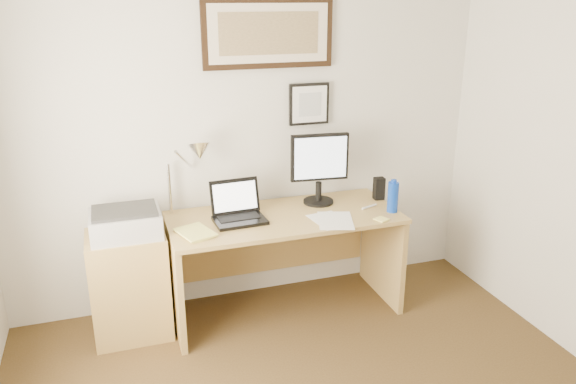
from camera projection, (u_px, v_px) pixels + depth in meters
name	position (u px, v px, depth m)	size (l,w,h in m)	color
wall_back	(249.00, 135.00, 4.01)	(3.50, 0.02, 2.50)	silver
side_cabinet	(130.00, 285.00, 3.75)	(0.50, 0.40, 0.73)	#A48244
water_bottle	(393.00, 197.00, 3.92)	(0.08, 0.08, 0.22)	#0E3AB7
bottle_cap	(394.00, 181.00, 3.88)	(0.04, 0.04, 0.02)	#0E3AB7
speaker	(379.00, 188.00, 4.18)	(0.07, 0.06, 0.17)	black
paper_sheet_a	(329.00, 220.00, 3.80)	(0.21, 0.30, 0.00)	white
paper_sheet_b	(335.00, 220.00, 3.79)	(0.23, 0.33, 0.00)	white
sticky_pad	(381.00, 219.00, 3.80)	(0.08, 0.08, 0.01)	#FFF378
marker_pen	(369.00, 207.00, 4.03)	(0.02, 0.02, 0.14)	white
book	(182.00, 236.00, 3.53)	(0.19, 0.26, 0.02)	#E3E26B
desk	(281.00, 242.00, 4.04)	(1.60, 0.70, 0.75)	#A48244
laptop	(238.00, 212.00, 3.80)	(0.35, 0.31, 0.26)	black
lcd_monitor	(319.00, 165.00, 4.03)	(0.42, 0.22, 0.52)	black
printer	(126.00, 223.00, 3.59)	(0.44, 0.34, 0.18)	#ADADB0
desk_lamp	(196.00, 155.00, 3.74)	(0.29, 0.27, 0.53)	white
picture_large	(269.00, 33.00, 3.80)	(0.92, 0.04, 0.47)	black
picture_small	(309.00, 104.00, 4.05)	(0.30, 0.03, 0.30)	black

